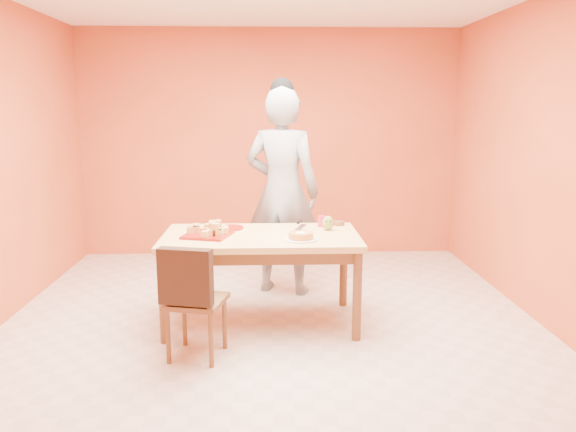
{
  "coord_description": "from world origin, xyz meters",
  "views": [
    {
      "loc": [
        -0.02,
        -4.29,
        1.78
      ],
      "look_at": [
        0.14,
        0.3,
        0.89
      ],
      "focal_mm": 35.0,
      "sensor_mm": 36.0,
      "label": 1
    }
  ],
  "objects_px": {
    "red_dinner_plate": "(229,228)",
    "egg_ornament": "(328,223)",
    "dining_table": "(261,246)",
    "sponge_cake": "(301,236)",
    "checker_tin": "(338,223)",
    "dining_chair": "(196,299)",
    "person": "(282,192)",
    "pastry_platter": "(208,235)",
    "magenta_glass": "(321,221)"
  },
  "relations": [
    {
      "from": "red_dinner_plate",
      "to": "egg_ornament",
      "type": "xyz_separation_m",
      "value": [
        0.84,
        -0.09,
        0.05
      ]
    },
    {
      "from": "dining_table",
      "to": "sponge_cake",
      "type": "distance_m",
      "value": 0.4
    },
    {
      "from": "red_dinner_plate",
      "to": "sponge_cake",
      "type": "bearing_deg",
      "value": -36.72
    },
    {
      "from": "sponge_cake",
      "to": "checker_tin",
      "type": "relative_size",
      "value": 1.8
    },
    {
      "from": "dining_chair",
      "to": "person",
      "type": "bearing_deg",
      "value": 78.89
    },
    {
      "from": "dining_chair",
      "to": "pastry_platter",
      "type": "distance_m",
      "value": 0.69
    },
    {
      "from": "person",
      "to": "pastry_platter",
      "type": "distance_m",
      "value": 1.09
    },
    {
      "from": "person",
      "to": "checker_tin",
      "type": "xyz_separation_m",
      "value": [
        0.48,
        -0.47,
        -0.21
      ]
    },
    {
      "from": "checker_tin",
      "to": "dining_chair",
      "type": "bearing_deg",
      "value": -138.76
    },
    {
      "from": "person",
      "to": "magenta_glass",
      "type": "distance_m",
      "value": 0.65
    },
    {
      "from": "red_dinner_plate",
      "to": "magenta_glass",
      "type": "relative_size",
      "value": 2.56
    },
    {
      "from": "dining_chair",
      "to": "person",
      "type": "height_order",
      "value": "person"
    },
    {
      "from": "egg_ornament",
      "to": "magenta_glass",
      "type": "xyz_separation_m",
      "value": [
        -0.04,
        0.15,
        -0.01
      ]
    },
    {
      "from": "pastry_platter",
      "to": "magenta_glass",
      "type": "height_order",
      "value": "magenta_glass"
    },
    {
      "from": "pastry_platter",
      "to": "red_dinner_plate",
      "type": "relative_size",
      "value": 1.43
    },
    {
      "from": "pastry_platter",
      "to": "dining_table",
      "type": "bearing_deg",
      "value": 5.29
    },
    {
      "from": "dining_table",
      "to": "magenta_glass",
      "type": "height_order",
      "value": "magenta_glass"
    },
    {
      "from": "person",
      "to": "red_dinner_plate",
      "type": "height_order",
      "value": "person"
    },
    {
      "from": "pastry_platter",
      "to": "egg_ornament",
      "type": "xyz_separation_m",
      "value": [
        0.99,
        0.18,
        0.05
      ]
    },
    {
      "from": "red_dinner_plate",
      "to": "dining_table",
      "type": "bearing_deg",
      "value": -40.7
    },
    {
      "from": "checker_tin",
      "to": "pastry_platter",
      "type": "bearing_deg",
      "value": -160.65
    },
    {
      "from": "egg_ornament",
      "to": "person",
      "type": "bearing_deg",
      "value": 106.23
    },
    {
      "from": "dining_chair",
      "to": "checker_tin",
      "type": "distance_m",
      "value": 1.55
    },
    {
      "from": "dining_chair",
      "to": "egg_ornament",
      "type": "relative_size",
      "value": 6.93
    },
    {
      "from": "dining_table",
      "to": "dining_chair",
      "type": "relative_size",
      "value": 1.88
    },
    {
      "from": "dining_chair",
      "to": "pastry_platter",
      "type": "relative_size",
      "value": 2.47
    },
    {
      "from": "dining_table",
      "to": "dining_chair",
      "type": "height_order",
      "value": "dining_chair"
    },
    {
      "from": "sponge_cake",
      "to": "dining_table",
      "type": "bearing_deg",
      "value": 147.07
    },
    {
      "from": "dining_table",
      "to": "egg_ornament",
      "type": "height_order",
      "value": "egg_ornament"
    },
    {
      "from": "person",
      "to": "egg_ornament",
      "type": "distance_m",
      "value": 0.79
    },
    {
      "from": "pastry_platter",
      "to": "magenta_glass",
      "type": "relative_size",
      "value": 3.65
    },
    {
      "from": "person",
      "to": "red_dinner_plate",
      "type": "distance_m",
      "value": 0.78
    },
    {
      "from": "dining_chair",
      "to": "red_dinner_plate",
      "type": "bearing_deg",
      "value": 90.96
    },
    {
      "from": "magenta_glass",
      "to": "dining_table",
      "type": "bearing_deg",
      "value": -151.12
    },
    {
      "from": "dining_chair",
      "to": "pastry_platter",
      "type": "height_order",
      "value": "dining_chair"
    },
    {
      "from": "dining_chair",
      "to": "red_dinner_plate",
      "type": "xyz_separation_m",
      "value": [
        0.19,
        0.88,
        0.32
      ]
    },
    {
      "from": "dining_table",
      "to": "red_dinner_plate",
      "type": "bearing_deg",
      "value": 139.3
    },
    {
      "from": "dining_table",
      "to": "checker_tin",
      "type": "height_order",
      "value": "checker_tin"
    },
    {
      "from": "dining_chair",
      "to": "red_dinner_plate",
      "type": "distance_m",
      "value": 0.96
    },
    {
      "from": "red_dinner_plate",
      "to": "sponge_cake",
      "type": "distance_m",
      "value": 0.73
    },
    {
      "from": "egg_ornament",
      "to": "checker_tin",
      "type": "distance_m",
      "value": 0.24
    },
    {
      "from": "pastry_platter",
      "to": "sponge_cake",
      "type": "xyz_separation_m",
      "value": [
        0.74,
        -0.16,
        0.02
      ]
    },
    {
      "from": "pastry_platter",
      "to": "magenta_glass",
      "type": "distance_m",
      "value": 1.01
    },
    {
      "from": "egg_ornament",
      "to": "checker_tin",
      "type": "relative_size",
      "value": 1.14
    },
    {
      "from": "dining_chair",
      "to": "egg_ornament",
      "type": "bearing_deg",
      "value": 50.58
    },
    {
      "from": "person",
      "to": "red_dinner_plate",
      "type": "relative_size",
      "value": 8.15
    },
    {
      "from": "dining_table",
      "to": "pastry_platter",
      "type": "height_order",
      "value": "pastry_platter"
    },
    {
      "from": "dining_table",
      "to": "red_dinner_plate",
      "type": "xyz_separation_m",
      "value": [
        -0.27,
        0.23,
        0.1
      ]
    },
    {
      "from": "magenta_glass",
      "to": "sponge_cake",
      "type": "bearing_deg",
      "value": -112.95
    },
    {
      "from": "pastry_platter",
      "to": "red_dinner_plate",
      "type": "height_order",
      "value": "pastry_platter"
    }
  ]
}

